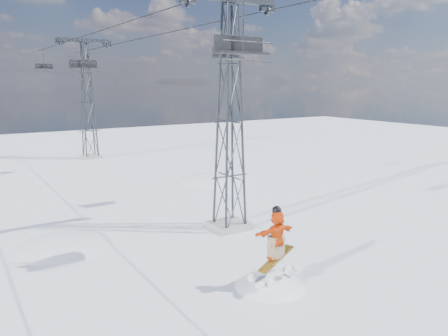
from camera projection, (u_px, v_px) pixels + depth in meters
The scene contains 10 objects.
ground at pixel (334, 295), 15.42m from camera, with size 120.00×120.00×0.00m, color white.
snow_terrain at pixel (69, 315), 32.32m from camera, with size 39.00×37.00×22.00m.
lift_tower_near at pixel (230, 122), 21.40m from camera, with size 5.20×1.80×11.43m.
lift_tower_far at pixel (88, 103), 42.09m from camera, with size 5.20×1.80×11.43m.
haul_cables at pixel (138, 31), 29.88m from camera, with size 4.46×51.00×0.06m.
snowboarder_jump at pixel (270, 326), 16.38m from camera, with size 4.40×4.40×7.08m.
lift_chair_near at pixel (242, 47), 16.19m from camera, with size 2.18×0.63×2.71m.
lift_chair_mid at pixel (228, 54), 24.82m from camera, with size 1.90×0.55×2.36m.
lift_chair_far at pixel (84, 65), 34.06m from camera, with size 2.15×0.62×2.66m.
lift_chair_extra at pixel (44, 67), 46.97m from camera, with size 1.83×0.52×2.26m.
Camera 1 is at (-10.96, -9.92, 7.38)m, focal length 35.00 mm.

